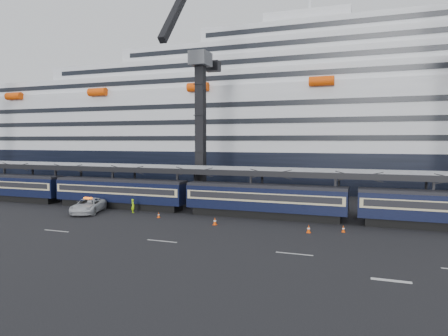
# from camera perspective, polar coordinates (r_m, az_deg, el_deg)

# --- Properties ---
(ground) EXTENTS (260.00, 260.00, 0.00)m
(ground) POSITION_cam_1_polar(r_m,az_deg,el_deg) (36.89, 14.21, -10.47)
(ground) COLOR black
(ground) RESTS_ON ground
(lane_markings) EXTENTS (111.00, 4.27, 0.02)m
(lane_markings) POSITION_cam_1_polar(r_m,az_deg,el_deg) (32.05, 28.29, -13.04)
(lane_markings) COLOR beige
(lane_markings) RESTS_ON ground
(train) EXTENTS (133.05, 3.00, 4.05)m
(train) POSITION_cam_1_polar(r_m,az_deg,el_deg) (46.79, 9.77, -4.59)
(train) COLOR black
(train) RESTS_ON ground
(canopy) EXTENTS (130.00, 6.25, 5.53)m
(canopy) POSITION_cam_1_polar(r_m,az_deg,el_deg) (49.84, 15.89, -0.63)
(canopy) COLOR #999BA1
(canopy) RESTS_ON ground
(cruise_ship) EXTENTS (214.09, 28.84, 34.00)m
(cruise_ship) POSITION_cam_1_polar(r_m,az_deg,el_deg) (81.75, 16.78, 6.07)
(cruise_ship) COLOR black
(cruise_ship) RESTS_ON ground
(crane_dark_near) EXTENTS (4.50, 17.75, 35.08)m
(crane_dark_near) POSITION_cam_1_polar(r_m,az_deg,el_deg) (59.06, -3.53, 6.70)
(crane_dark_near) COLOR #46484D
(crane_dark_near) RESTS_ON ground
(pickup_truck) EXTENTS (4.99, 7.14, 1.81)m
(pickup_truck) POSITION_cam_1_polar(r_m,az_deg,el_deg) (53.22, -18.84, -5.12)
(pickup_truck) COLOR silver
(pickup_truck) RESTS_ON ground
(worker) EXTENTS (0.76, 0.73, 1.75)m
(worker) POSITION_cam_1_polar(r_m,az_deg,el_deg) (51.71, -12.88, -5.30)
(worker) COLOR #A7E60C
(worker) RESTS_ON ground
(traffic_cone_b) EXTENTS (0.34, 0.34, 0.67)m
(traffic_cone_b) POSITION_cam_1_polar(r_m,az_deg,el_deg) (48.00, -9.32, -6.63)
(traffic_cone_b) COLOR #FF4E08
(traffic_cone_b) RESTS_ON ground
(traffic_cone_c) EXTENTS (0.42, 0.42, 0.85)m
(traffic_cone_c) POSITION_cam_1_polar(r_m,az_deg,el_deg) (43.43, -1.31, -7.59)
(traffic_cone_c) COLOR #FF4E08
(traffic_cone_c) RESTS_ON ground
(traffic_cone_d) EXTENTS (0.41, 0.41, 0.82)m
(traffic_cone_d) POSITION_cam_1_polar(r_m,az_deg,el_deg) (40.72, 12.00, -8.47)
(traffic_cone_d) COLOR #FF4E08
(traffic_cone_d) RESTS_ON ground
(traffic_cone_e) EXTENTS (0.35, 0.35, 0.69)m
(traffic_cone_e) POSITION_cam_1_polar(r_m,az_deg,el_deg) (41.82, 16.69, -8.32)
(traffic_cone_e) COLOR #FF4E08
(traffic_cone_e) RESTS_ON ground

